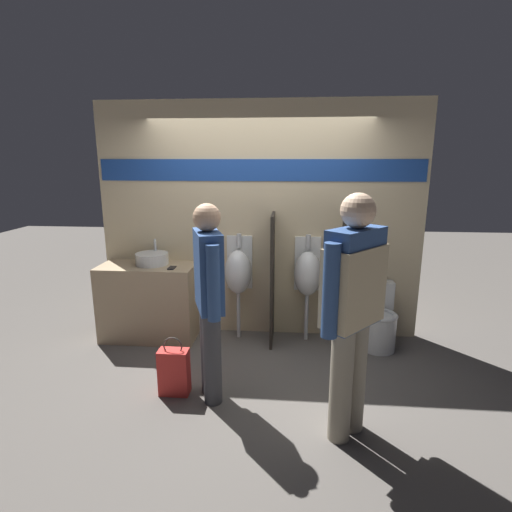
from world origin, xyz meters
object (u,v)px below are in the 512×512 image
Objects in this scene: urinal_near_counter at (238,272)px; person_in_vest at (353,302)px; person_with_lanyard at (209,295)px; shopping_bag at (174,371)px; toilet at (379,321)px; urinal_far at (308,273)px; cell_phone at (172,268)px; sink_basin at (152,259)px.

person_in_vest is at bearing -57.86° from urinal_near_counter.
person_with_lanyard reaches higher than shopping_bag.
person_with_lanyard is (-0.08, -1.26, 0.15)m from urinal_near_counter.
urinal_far is at bearing 170.54° from toilet.
person_in_vest is at bearing -81.62° from urinal_far.
person_in_vest reaches higher than person_with_lanyard.
person_in_vest reaches higher than shopping_bag.
urinal_far is at bearing 0.00° from urinal_near_counter.
toilet is at bearing 1.87° from cell_phone.
person_in_vest is at bearing -129.34° from person_with_lanyard.
person_in_vest is 1.74m from shopping_bag.
sink_basin is 1.00m from urinal_near_counter.
toilet is 0.47× the size of person_in_vest.
person_with_lanyard is at bearing -124.80° from urinal_far.
urinal_far is at bearing 1.64° from sink_basin.
urinal_near_counter is 1.27m from person_with_lanyard.
person_in_vest reaches higher than cell_phone.
toilet is at bearing -4.76° from urinal_near_counter.
person_in_vest is (1.04, -1.65, 0.27)m from urinal_near_counter.
cell_phone is 1.52m from urinal_far.
urinal_far is (1.78, 0.05, -0.15)m from sink_basin.
person_with_lanyard is (-1.67, -1.13, 0.64)m from toilet.
urinal_far is at bearing 50.52° from person_in_vest.
cell_phone is at bearing -178.13° from toilet.
urinal_far reaches higher than cell_phone.
cell_phone is at bearing 92.65° from person_in_vest.
cell_phone is 0.08× the size of person_with_lanyard.
person_in_vest is (2.03, -1.60, 0.12)m from sink_basin.
cell_phone is at bearing 11.02° from person_with_lanyard.
sink_basin is 1.79m from urinal_far.
sink_basin is 2.65× the size of cell_phone.
urinal_near_counter is 1.67m from toilet.
person_in_vest is at bearing -109.94° from toilet.
urinal_near_counter and urinal_far have the same top height.
urinal_far is 2.24× the size of shopping_bag.
cell_phone reaches higher than toilet.
person_in_vest is (1.75, -1.44, 0.18)m from cell_phone.
person_with_lanyard reaches higher than urinal_near_counter.
urinal_far is 1.43× the size of toilet.
cell_phone is 0.11× the size of urinal_far.
shopping_bag is at bearing 66.78° from person_with_lanyard.
sink_basin is at bearing -178.36° from urinal_far.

